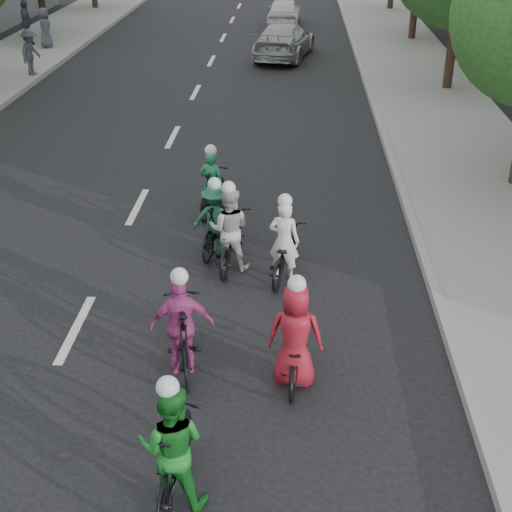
# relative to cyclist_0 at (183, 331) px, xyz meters

# --- Properties ---
(ground) EXTENTS (120.00, 120.00, 0.00)m
(ground) POSITION_rel_cyclist_0_xyz_m (-1.95, 0.95, -0.65)
(ground) COLOR black
(ground) RESTS_ON ground
(sidewalk_right) EXTENTS (4.00, 80.00, 0.15)m
(sidewalk_right) POSITION_rel_cyclist_0_xyz_m (6.05, 10.95, -0.58)
(sidewalk_right) COLOR gray
(sidewalk_right) RESTS_ON ground
(curb_right) EXTENTS (0.18, 80.00, 0.18)m
(curb_right) POSITION_rel_cyclist_0_xyz_m (4.10, 10.95, -0.56)
(curb_right) COLOR #999993
(curb_right) RESTS_ON ground
(cyclist_0) EXTENTS (0.99, 1.95, 1.74)m
(cyclist_0) POSITION_rel_cyclist_0_xyz_m (0.00, 0.00, 0.00)
(cyclist_0) COLOR black
(cyclist_0) RESTS_ON ground
(cyclist_1) EXTENTS (0.81, 1.75, 1.61)m
(cyclist_1) POSITION_rel_cyclist_0_xyz_m (-0.20, 5.70, -0.08)
(cyclist_1) COLOR black
(cyclist_1) RESTS_ON ground
(cyclist_2) EXTENTS (1.02, 1.80, 1.59)m
(cyclist_2) POSITION_rel_cyclist_0_xyz_m (0.07, 3.83, -0.03)
(cyclist_2) COLOR black
(cyclist_2) RESTS_ON ground
(cyclist_3) EXTENTS (0.83, 1.86, 1.78)m
(cyclist_3) POSITION_rel_cyclist_0_xyz_m (0.26, -2.52, 0.02)
(cyclist_3) COLOR black
(cyclist_3) RESTS_ON ground
(cyclist_4) EXTENTS (0.83, 1.61, 1.78)m
(cyclist_4) POSITION_rel_cyclist_0_xyz_m (1.64, -0.20, -0.03)
(cyclist_4) COLOR black
(cyclist_4) RESTS_ON ground
(cyclist_5) EXTENTS (0.95, 1.83, 1.68)m
(cyclist_5) POSITION_rel_cyclist_0_xyz_m (1.42, 2.91, -0.11)
(cyclist_5) COLOR black
(cyclist_5) RESTS_ON ground
(cyclist_6) EXTENTS (0.84, 1.92, 1.74)m
(cyclist_6) POSITION_rel_cyclist_0_xyz_m (0.40, 3.28, -0.04)
(cyclist_6) COLOR black
(cyclist_6) RESTS_ON ground
(follow_car_lead) EXTENTS (2.80, 5.08, 1.39)m
(follow_car_lead) POSITION_rel_cyclist_0_xyz_m (1.03, 21.71, 0.04)
(follow_car_lead) COLOR #A3A2A7
(follow_car_lead) RESTS_ON ground
(follow_car_trail) EXTENTS (1.74, 4.04, 1.36)m
(follow_car_trail) POSITION_rel_cyclist_0_xyz_m (0.86, 29.47, 0.03)
(follow_car_trail) COLOR white
(follow_car_trail) RESTS_ON ground
(spectator_0) EXTENTS (0.80, 1.16, 1.65)m
(spectator_0) POSITION_rel_cyclist_0_xyz_m (-8.25, 17.57, 0.32)
(spectator_0) COLOR #494A55
(spectator_0) RESTS_ON sidewalk_left
(spectator_1) EXTENTS (0.80, 1.20, 1.89)m
(spectator_1) POSITION_rel_cyclist_0_xyz_m (-10.31, 23.09, 0.44)
(spectator_1) COLOR #4C4E59
(spectator_1) RESTS_ON sidewalk_left
(spectator_2) EXTENTS (0.79, 0.95, 1.67)m
(spectator_2) POSITION_rel_cyclist_0_xyz_m (-9.31, 22.54, 0.33)
(spectator_2) COLOR #51505D
(spectator_2) RESTS_ON sidewalk_left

